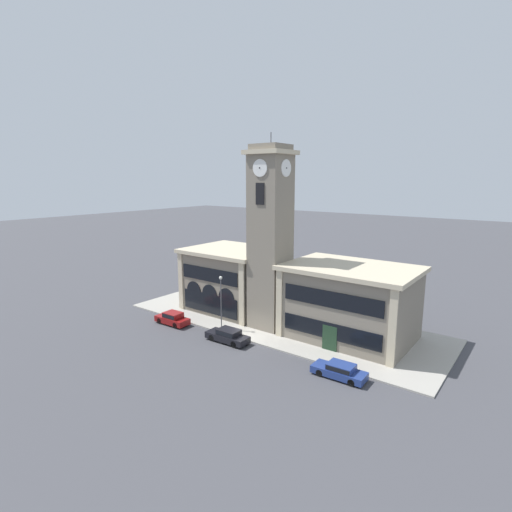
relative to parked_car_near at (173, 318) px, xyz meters
name	(u,v)px	position (x,y,z in m)	size (l,w,h in m)	color
ground_plane	(243,340)	(9.28, 1.31, -0.75)	(300.00, 300.00, 0.00)	#424247
sidewalk_kerb	(280,321)	(9.28, 8.06, -0.68)	(37.10, 13.49, 0.15)	#A39E93
clock_tower	(270,239)	(9.29, 6.05, 9.24)	(4.39, 4.39, 21.07)	gray
town_hall_left_wing	(233,279)	(1.88, 8.47, 3.17)	(11.21, 9.29, 7.80)	gray
town_hall_right_wing	(350,302)	(17.63, 8.48, 3.11)	(13.10, 9.29, 7.68)	gray
parked_car_near	(173,318)	(0.00, 0.00, 0.00)	(4.21, 1.82, 1.45)	maroon
parked_car_mid	(228,335)	(8.34, 0.00, -0.03)	(4.72, 1.85, 1.39)	black
parked_car_far	(340,370)	(20.68, 0.00, -0.09)	(4.60, 1.85, 1.27)	navy
street_lamp	(221,295)	(5.65, 2.02, 3.29)	(0.36, 0.36, 5.97)	#4C4C51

